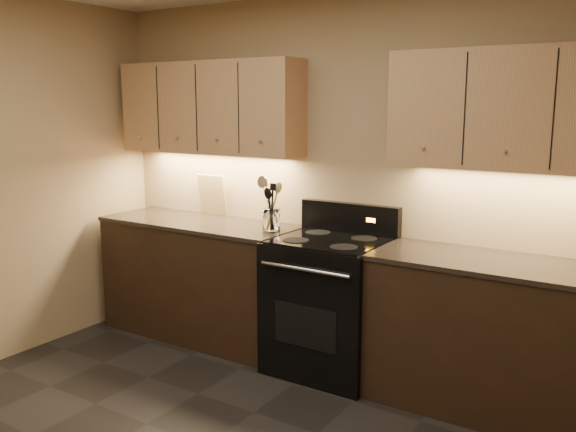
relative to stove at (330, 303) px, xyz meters
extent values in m
cube|color=#99835A|center=(-0.08, 0.32, 0.82)|extent=(4.00, 0.04, 2.60)
cube|color=black|center=(-1.18, 0.02, -0.03)|extent=(1.60, 0.60, 0.90)
cube|color=#362C22|center=(-1.18, 0.02, 0.44)|extent=(1.62, 0.62, 0.03)
cube|color=black|center=(1.10, 0.02, -0.03)|extent=(1.44, 0.60, 0.90)
cube|color=#362C22|center=(1.10, 0.02, 0.44)|extent=(1.46, 0.62, 0.03)
cube|color=black|center=(0.00, -0.01, -0.02)|extent=(0.76, 0.65, 0.92)
cube|color=black|center=(0.00, -0.01, 0.45)|extent=(0.70, 0.60, 0.01)
cube|color=black|center=(0.00, 0.28, 0.55)|extent=(0.76, 0.07, 0.22)
cube|color=orange|center=(0.18, 0.24, 0.56)|extent=(0.06, 0.00, 0.03)
cylinder|color=silver|center=(0.00, -0.35, 0.32)|extent=(0.65, 0.02, 0.02)
cube|color=black|center=(0.00, -0.33, -0.07)|extent=(0.46, 0.00, 0.28)
cylinder|color=black|center=(-0.18, -0.16, 0.45)|extent=(0.18, 0.18, 0.00)
cylinder|color=black|center=(0.18, -0.16, 0.45)|extent=(0.18, 0.18, 0.00)
cylinder|color=black|center=(-0.18, 0.14, 0.45)|extent=(0.18, 0.18, 0.00)
cylinder|color=black|center=(0.18, 0.14, 0.45)|extent=(0.18, 0.18, 0.00)
cube|color=tan|center=(-1.18, 0.17, 1.32)|extent=(1.60, 0.30, 0.70)
cube|color=tan|center=(1.10, 0.17, 1.32)|extent=(1.44, 0.30, 0.70)
cube|color=#B2B5BA|center=(-1.38, 0.31, 0.64)|extent=(0.08, 0.01, 0.12)
cylinder|color=white|center=(-0.50, 0.02, 0.53)|extent=(0.16, 0.16, 0.16)
cylinder|color=white|center=(-0.50, 0.02, 0.46)|extent=(0.12, 0.12, 0.02)
cube|color=tan|center=(-1.26, 0.28, 0.62)|extent=(0.27, 0.07, 0.33)
camera|label=1|loc=(1.93, -3.54, 1.35)|focal=38.00mm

